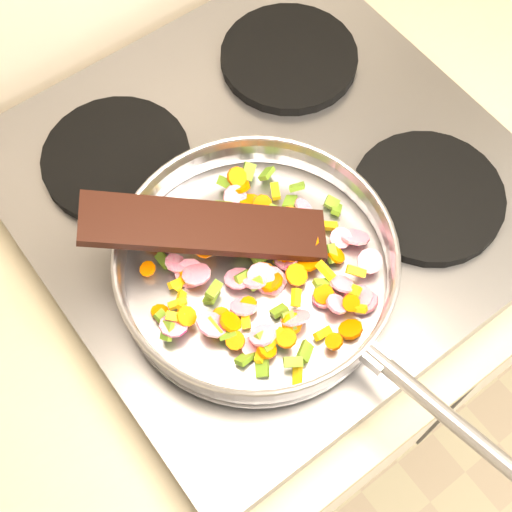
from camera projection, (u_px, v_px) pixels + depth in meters
cooktop at (270, 189)px, 0.92m from camera, size 0.60×0.60×0.04m
grate_fl at (247, 323)px, 0.81m from camera, size 0.19×0.19×0.02m
grate_fr at (428, 197)px, 0.88m from camera, size 0.19×0.19×0.02m
grate_bl at (116, 159)px, 0.91m from camera, size 0.19×0.19×0.02m
grate_br at (289, 58)px, 0.98m from camera, size 0.19×0.19×0.02m
saute_pan at (258, 265)px, 0.80m from camera, size 0.36×0.52×0.06m
vegetable_heap at (260, 271)px, 0.81m from camera, size 0.27×0.27×0.05m
wooden_spatula at (206, 227)px, 0.79m from camera, size 0.26×0.20×0.08m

